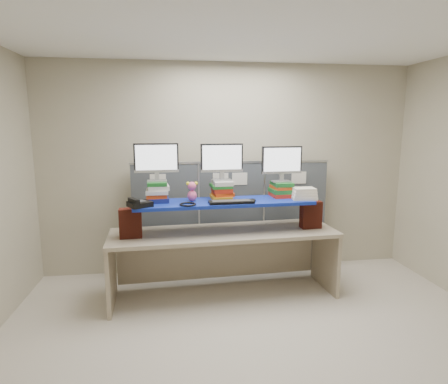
{
  "coord_description": "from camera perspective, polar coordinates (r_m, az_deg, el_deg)",
  "views": [
    {
      "loc": [
        -0.77,
        -3.0,
        1.98
      ],
      "look_at": [
        -0.19,
        1.11,
        1.24
      ],
      "focal_mm": 30.0,
      "sensor_mm": 36.0,
      "label": 1
    }
  ],
  "objects": [
    {
      "name": "room",
      "position": [
        3.15,
        6.32,
        -0.65
      ],
      "size": [
        5.0,
        4.0,
        2.8
      ],
      "color": "#B9B198",
      "rests_on": "ground"
    },
    {
      "name": "cubicle_partition",
      "position": [
        4.99,
        1.16,
        -3.99
      ],
      "size": [
        2.6,
        0.06,
        1.53
      ],
      "color": "#3F444A",
      "rests_on": "ground"
    },
    {
      "name": "desk",
      "position": [
        4.36,
        0.0,
        -7.99
      ],
      "size": [
        2.62,
        0.89,
        0.79
      ],
      "rotation": [
        0.0,
        0.0,
        0.05
      ],
      "color": "tan",
      "rests_on": "ground"
    },
    {
      "name": "brick_pier_left",
      "position": [
        4.16,
        -14.05,
        -4.63
      ],
      "size": [
        0.24,
        0.14,
        0.32
      ],
      "primitive_type": "cube",
      "rotation": [
        0.0,
        0.0,
        0.05
      ],
      "color": "maroon",
      "rests_on": "desk"
    },
    {
      "name": "brick_pier_right",
      "position": [
        4.54,
        13.09,
        -3.37
      ],
      "size": [
        0.24,
        0.14,
        0.32
      ],
      "primitive_type": "cube",
      "rotation": [
        0.0,
        0.0,
        0.05
      ],
      "color": "maroon",
      "rests_on": "desk"
    },
    {
      "name": "blue_board",
      "position": [
        4.24,
        0.0,
        -1.58
      ],
      "size": [
        2.04,
        0.61,
        0.04
      ],
      "primitive_type": "cube",
      "rotation": [
        0.0,
        0.0,
        0.05
      ],
      "color": "#0F0A83",
      "rests_on": "brick_pier_left"
    },
    {
      "name": "book_stack_left",
      "position": [
        4.25,
        -10.13,
        0.03
      ],
      "size": [
        0.27,
        0.31,
        0.22
      ],
      "color": "navy",
      "rests_on": "blue_board"
    },
    {
      "name": "book_stack_center",
      "position": [
        4.33,
        -0.35,
        0.35
      ],
      "size": [
        0.27,
        0.32,
        0.21
      ],
      "color": "gold",
      "rests_on": "blue_board"
    },
    {
      "name": "book_stack_right",
      "position": [
        4.52,
        8.68,
        0.41
      ],
      "size": [
        0.25,
        0.31,
        0.18
      ],
      "color": "#B12414",
      "rests_on": "blue_board"
    },
    {
      "name": "monitor_left",
      "position": [
        4.21,
        -10.27,
        4.84
      ],
      "size": [
        0.49,
        0.15,
        0.42
      ],
      "rotation": [
        0.0,
        0.0,
        0.05
      ],
      "color": "#AEAEB3",
      "rests_on": "book_stack_left"
    },
    {
      "name": "monitor_center",
      "position": [
        4.28,
        -0.33,
        4.94
      ],
      "size": [
        0.49,
        0.15,
        0.42
      ],
      "rotation": [
        0.0,
        0.0,
        0.05
      ],
      "color": "#AEAEB3",
      "rests_on": "book_stack_center"
    },
    {
      "name": "monitor_right",
      "position": [
        4.47,
        8.8,
        4.57
      ],
      "size": [
        0.49,
        0.15,
        0.42
      ],
      "rotation": [
        0.0,
        0.0,
        0.05
      ],
      "color": "#AEAEB3",
      "rests_on": "book_stack_right"
    },
    {
      "name": "keyboard",
      "position": [
        4.09,
        1.11,
        -1.51
      ],
      "size": [
        0.5,
        0.18,
        0.03
      ],
      "rotation": [
        0.0,
        0.0,
        0.04
      ],
      "color": "black",
      "rests_on": "blue_board"
    },
    {
      "name": "mouse",
      "position": [
        4.2,
        4.46,
        -1.22
      ],
      "size": [
        0.09,
        0.12,
        0.03
      ],
      "primitive_type": "ellipsoid",
      "rotation": [
        0.0,
        0.0,
        -0.28
      ],
      "color": "black",
      "rests_on": "blue_board"
    },
    {
      "name": "desk_phone",
      "position": [
        4.01,
        -12.81,
        -1.72
      ],
      "size": [
        0.29,
        0.28,
        0.09
      ],
      "rotation": [
        0.0,
        0.0,
        0.51
      ],
      "color": "black",
      "rests_on": "blue_board"
    },
    {
      "name": "headset",
      "position": [
        4.01,
        -5.53,
        -1.87
      ],
      "size": [
        0.21,
        0.21,
        0.02
      ],
      "primitive_type": "torus",
      "rotation": [
        0.0,
        0.0,
        0.15
      ],
      "color": "black",
      "rests_on": "blue_board"
    },
    {
      "name": "plush_toy",
      "position": [
        4.21,
        -4.89,
        0.13
      ],
      "size": [
        0.13,
        0.1,
        0.22
      ],
      "rotation": [
        0.0,
        0.0,
        0.3
      ],
      "color": "#F05B8C",
      "rests_on": "blue_board"
    },
    {
      "name": "binder_stack",
      "position": [
        4.41,
        12.08,
        -0.27
      ],
      "size": [
        0.29,
        0.24,
        0.13
      ],
      "rotation": [
        0.0,
        0.0,
        -0.07
      ],
      "color": "beige",
      "rests_on": "blue_board"
    }
  ]
}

